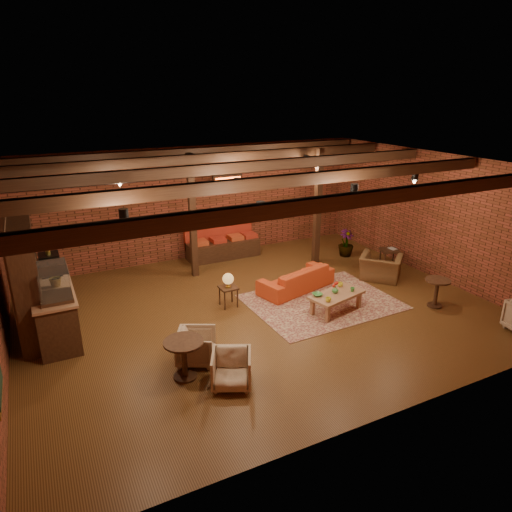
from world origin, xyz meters
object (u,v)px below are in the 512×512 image
armchair_a (196,345)px  armchair_right (381,263)px  sofa (296,278)px  side_table_lamp (228,281)px  plant_tall (348,217)px  armchair_b (231,368)px  coffee_table (336,296)px  round_table_left (184,353)px  side_table_book (390,251)px  round_table_right (437,288)px

armchair_a → armchair_right: size_ratio=0.67×
sofa → side_table_lamp: side_table_lamp is taller
plant_tall → armchair_b: bearing=-142.3°
armchair_a → plant_tall: (5.83, 3.36, 0.85)m
armchair_a → sofa: bearing=-32.4°
coffee_table → armchair_right: (2.13, 1.00, 0.05)m
sofa → armchair_right: armchair_right is taller
sofa → round_table_left: size_ratio=2.83×
coffee_table → plant_tall: (2.42, 2.84, 0.80)m
coffee_table → armchair_right: armchair_right is taller
side_table_book → round_table_right: size_ratio=0.93×
round_table_right → plant_tall: bearing=86.5°
coffee_table → side_table_book: coffee_table is taller
side_table_book → round_table_right: (-0.73, -2.35, -0.04)m
coffee_table → side_table_lamp: bearing=147.0°
side_table_book → plant_tall: size_ratio=0.26×
coffee_table → side_table_lamp: (-2.01, 1.31, 0.22)m
armchair_a → armchair_b: bearing=-135.8°
armchair_a → round_table_right: 5.62m
coffee_table → armchair_a: size_ratio=2.03×
sofa → coffee_table: bearing=81.5°
armchair_a → armchair_b: armchair_a is taller
side_table_lamp → armchair_right: bearing=-4.2°
plant_tall → round_table_left: bearing=-148.8°
armchair_a → plant_tall: plant_tall is taller
round_table_right → side_table_book: bearing=72.8°
armchair_a → round_table_right: armchair_a is taller
armchair_right → plant_tall: 2.01m
armchair_b → plant_tall: bearing=63.6°
plant_tall → side_table_lamp: bearing=-160.8°
armchair_b → round_table_right: (5.32, 0.65, 0.11)m
coffee_table → side_table_book: (2.92, 1.55, 0.10)m
armchair_b → side_table_book: 6.75m
armchair_b → plant_tall: plant_tall is taller
side_table_lamp → side_table_book: size_ratio=1.31×
round_table_right → armchair_right: bearing=91.9°
side_table_lamp → round_table_right: size_ratio=1.22×
side_table_book → round_table_right: 2.46m
sofa → round_table_left: bearing=17.6°
side_table_lamp → armchair_b: (-1.12, -2.75, -0.28)m
coffee_table → armchair_b: coffee_table is taller
side_table_lamp → armchair_right: (4.14, -0.31, -0.17)m
round_table_left → coffee_table: bearing=13.3°
armchair_a → plant_tall: size_ratio=0.28×
armchair_right → armchair_b: bearing=74.1°
sofa → armchair_a: armchair_a is taller
coffee_table → plant_tall: size_ratio=0.58×
side_table_lamp → side_table_book: 4.94m
sofa → side_table_book: (3.08, 0.14, 0.19)m
sofa → plant_tall: size_ratio=0.84×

